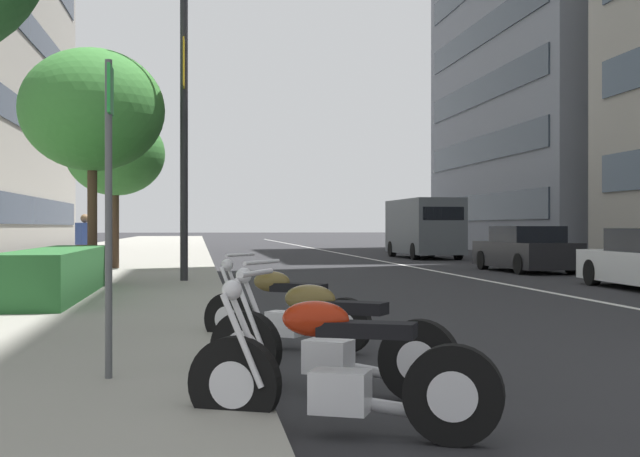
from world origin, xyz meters
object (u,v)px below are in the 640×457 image
motorcycle_under_tarp (326,343)px  street_tree_by_lamp_post (92,110)px  delivery_van_ahead (424,227)px  pedestrian_on_plaza (85,245)px  motorcycle_far_end_row (337,374)px  car_mid_block_traffic (526,250)px  street_tree_near_plaza_corner (115,154)px  motorcycle_mid_row (283,313)px  street_lamp_with_banners (197,52)px  parking_sign_by_curb (109,187)px

motorcycle_under_tarp → street_tree_by_lamp_post: bearing=-41.8°
delivery_van_ahead → pedestrian_on_plaza: size_ratio=3.73×
motorcycle_far_end_row → car_mid_block_traffic: (19.53, -9.16, 0.24)m
street_tree_near_plaza_corner → car_mid_block_traffic: bearing=-95.3°
motorcycle_mid_row → street_lamp_with_banners: 11.48m
car_mid_block_traffic → parking_sign_by_curb: parking_sign_by_curb is taller
parking_sign_by_curb → motorcycle_far_end_row: bearing=-134.5°
street_tree_near_plaza_corner → motorcycle_under_tarp: bearing=-169.6°
motorcycle_mid_row → car_mid_block_traffic: car_mid_block_traffic is taller
motorcycle_under_tarp → delivery_van_ahead: size_ratio=0.33×
car_mid_block_traffic → pedestrian_on_plaza: (-3.29, 12.88, 0.27)m
parking_sign_by_curb → pedestrian_on_plaza: (14.63, 2.08, -0.79)m
motorcycle_mid_row → street_tree_by_lamp_post: bearing=-37.0°
delivery_van_ahead → motorcycle_mid_row: bearing=160.6°
motorcycle_under_tarp → pedestrian_on_plaza: size_ratio=1.24×
street_lamp_with_banners → street_tree_by_lamp_post: (-0.19, 2.35, -1.44)m
car_mid_block_traffic → street_tree_near_plaza_corner: 12.94m
parking_sign_by_curb → delivery_van_ahead: bearing=-19.9°
delivery_van_ahead → pedestrian_on_plaza: (-14.91, 12.78, -0.47)m
parking_sign_by_curb → street_tree_by_lamp_post: 12.85m
street_tree_near_plaza_corner → parking_sign_by_curb: bearing=-174.7°
motorcycle_mid_row → parking_sign_by_curb: bearing=90.3°
motorcycle_mid_row → pedestrian_on_plaza: pedestrian_on_plaza is taller
street_lamp_with_banners → street_tree_near_plaza_corner: 7.08m
street_tree_near_plaza_corner → pedestrian_on_plaza: street_tree_near_plaza_corner is taller
motorcycle_under_tarp → pedestrian_on_plaza: bearing=-42.3°
motorcycle_far_end_row → delivery_van_ahead: 32.46m
motorcycle_far_end_row → motorcycle_under_tarp: motorcycle_under_tarp is taller
street_tree_near_plaza_corner → street_tree_by_lamp_post: bearing=-179.0°
delivery_van_ahead → car_mid_block_traffic: bearing=179.5°
motorcycle_far_end_row → parking_sign_by_curb: (1.61, 1.64, 1.30)m
motorcycle_far_end_row → street_tree_near_plaza_corner: street_tree_near_plaza_corner is taller
motorcycle_mid_row → car_mid_block_traffic: (15.46, -9.11, 0.25)m
street_lamp_with_banners → street_tree_near_plaza_corner: (6.37, 2.46, -1.87)m
delivery_van_ahead → street_tree_by_lamp_post: (-17.01, 12.35, 2.63)m
car_mid_block_traffic → street_tree_by_lamp_post: street_tree_by_lamp_post is taller
car_mid_block_traffic → delivery_van_ahead: (11.62, 0.10, 0.74)m
motorcycle_far_end_row → street_tree_by_lamp_post: (14.14, 3.28, 3.62)m
street_lamp_with_banners → delivery_van_ahead: bearing=-30.7°
street_lamp_with_banners → street_tree_near_plaza_corner: street_lamp_with_banners is taller
motorcycle_far_end_row → car_mid_block_traffic: size_ratio=0.44×
street_tree_by_lamp_post → car_mid_block_traffic: bearing=-66.6°
car_mid_block_traffic → motorcycle_mid_row: bearing=147.2°
motorcycle_under_tarp → parking_sign_by_curb: (0.16, 1.78, 1.30)m
motorcycle_far_end_row → street_tree_by_lamp_post: 14.96m
pedestrian_on_plaza → parking_sign_by_curb: bearing=-40.0°
motorcycle_far_end_row → pedestrian_on_plaza: 16.67m
delivery_van_ahead → pedestrian_on_plaza: delivery_van_ahead is taller
motorcycle_mid_row → motorcycle_far_end_row: bearing=124.0°
pedestrian_on_plaza → motorcycle_under_tarp: bearing=-33.4°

